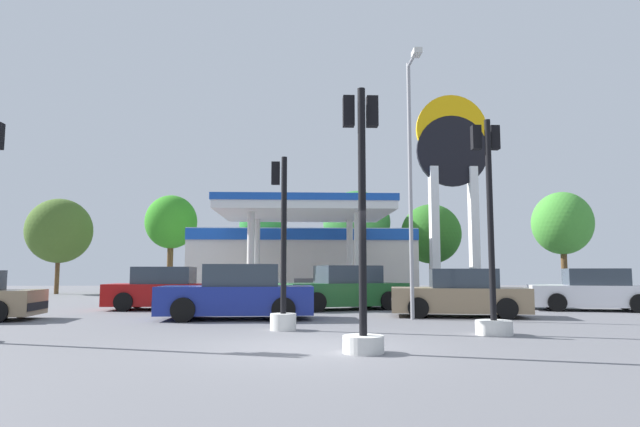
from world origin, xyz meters
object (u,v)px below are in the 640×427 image
(car_0, at_px, (592,291))
(tree_1, at_px, (171,222))
(tree_0, at_px, (59,231))
(tree_2, at_px, (263,226))
(car_4, at_px, (344,290))
(traffic_signal_1, at_px, (491,265))
(tree_3, at_px, (357,223))
(corner_streetlamp, at_px, (411,164))
(car_2, at_px, (168,290))
(traffic_signal_0, at_px, (282,278))
(traffic_signal_2, at_px, (362,254))
(tree_4, at_px, (431,234))
(car_1, at_px, (459,295))
(tree_5, at_px, (562,223))
(station_pole_sign, at_px, (453,171))
(car_5, at_px, (237,294))

(car_0, relative_size, tree_1, 0.70)
(tree_0, relative_size, tree_2, 1.03)
(car_4, xyz_separation_m, traffic_signal_1, (2.65, -8.25, 0.82))
(tree_3, height_order, corner_streetlamp, corner_streetlamp)
(car_2, bearing_deg, traffic_signal_0, -58.73)
(traffic_signal_2, bearing_deg, car_2, 118.26)
(traffic_signal_0, bearing_deg, tree_2, 94.88)
(tree_1, relative_size, tree_4, 1.12)
(car_1, bearing_deg, tree_5, 55.25)
(traffic_signal_0, xyz_separation_m, tree_5, (17.76, 21.39, 3.27))
(tree_2, height_order, corner_streetlamp, corner_streetlamp)
(station_pole_sign, xyz_separation_m, car_1, (-2.65, -9.37, -5.71))
(car_1, height_order, tree_4, tree_4)
(station_pole_sign, height_order, tree_0, station_pole_sign)
(tree_1, relative_size, corner_streetlamp, 0.83)
(car_4, relative_size, tree_4, 0.84)
(tree_0, distance_m, tree_3, 19.15)
(tree_5, relative_size, corner_streetlamp, 0.84)
(traffic_signal_2, xyz_separation_m, tree_4, (7.75, 26.05, 2.16))
(car_0, relative_size, car_4, 0.93)
(tree_4, bearing_deg, tree_1, 175.43)
(car_4, height_order, tree_1, tree_1)
(car_1, height_order, tree_5, tree_5)
(tree_5, bearing_deg, traffic_signal_1, -119.89)
(station_pole_sign, bearing_deg, car_2, -155.65)
(traffic_signal_0, bearing_deg, car_2, 121.27)
(car_1, xyz_separation_m, tree_5, (12.27, 17.69, 3.86))
(car_5, relative_size, traffic_signal_2, 0.97)
(car_2, bearing_deg, tree_3, 60.30)
(tree_3, bearing_deg, tree_0, -176.50)
(traffic_signal_2, bearing_deg, car_0, 45.88)
(car_5, height_order, tree_2, tree_2)
(car_1, distance_m, corner_streetlamp, 4.46)
(car_5, distance_m, traffic_signal_2, 7.56)
(car_1, distance_m, car_2, 10.61)
(car_1, relative_size, tree_1, 0.68)
(tree_4, bearing_deg, traffic_signal_0, -112.60)
(traffic_signal_0, distance_m, traffic_signal_2, 4.09)
(car_0, height_order, tree_0, tree_0)
(car_1, distance_m, tree_0, 27.27)
(car_5, bearing_deg, traffic_signal_0, -65.50)
(car_2, distance_m, car_4, 6.62)
(tree_4, xyz_separation_m, tree_5, (8.49, -0.89, 0.66))
(car_1, bearing_deg, traffic_signal_2, -117.99)
(station_pole_sign, bearing_deg, traffic_signal_1, -103.21)
(car_4, height_order, car_5, car_4)
(tree_0, bearing_deg, car_5, -54.47)
(tree_3, bearing_deg, car_1, -86.73)
(tree_3, relative_size, tree_5, 1.03)
(car_1, height_order, car_5, car_5)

